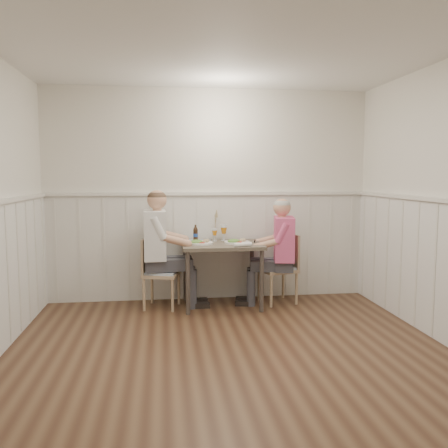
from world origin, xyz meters
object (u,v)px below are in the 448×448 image
Objects in this scene: man_in_pink at (280,260)px; grass_vase at (214,226)px; dining_table at (222,252)px; diner_cream at (159,258)px; beer_bottle at (196,234)px; chair_left at (157,270)px; chair_right at (281,265)px.

man_in_pink is 0.91m from grass_vase.
grass_vase is (-0.05, 0.31, 0.28)m from dining_table.
man_in_pink is at bearing -23.29° from grass_vase.
grass_vase reaches higher than dining_table.
beer_bottle is at bearing 21.08° from diner_cream.
diner_cream is (-0.73, 0.03, -0.06)m from dining_table.
chair_left is at bearing 161.12° from diner_cream.
chair_right is 0.95m from grass_vase.
dining_table is 4.60× the size of beer_bottle.
chair_left is (-0.76, 0.04, -0.20)m from dining_table.
grass_vase is (-0.80, 0.23, 0.47)m from chair_right.
chair_right is 0.64× the size of man_in_pink.
dining_table is 0.72× the size of man_in_pink.
chair_left is 0.59× the size of diner_cream.
chair_right is at bearing 2.11° from diner_cream.
grass_vase is at bearing 21.34° from chair_left.
chair_right is at bearing 68.20° from man_in_pink.
beer_bottle is (-0.29, 0.20, 0.19)m from dining_table.
chair_right is 0.14m from man_in_pink.
diner_cream is 0.81m from grass_vase.
chair_left is at bearing 177.25° from dining_table.
beer_bottle reaches higher than chair_left.
man_in_pink reaches higher than dining_table.
man_in_pink is at bearing -2.04° from chair_left.
chair_right reaches higher than dining_table.
beer_bottle is (0.44, 0.17, 0.25)m from diner_cream.
diner_cream is (-1.44, 0.04, 0.04)m from man_in_pink.
beer_bottle is at bearing 19.47° from chair_left.
grass_vase is at bearing 156.71° from man_in_pink.
grass_vase is (0.24, 0.11, 0.09)m from beer_bottle.
diner_cream is 6.92× the size of beer_bottle.
beer_bottle reaches higher than chair_right.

